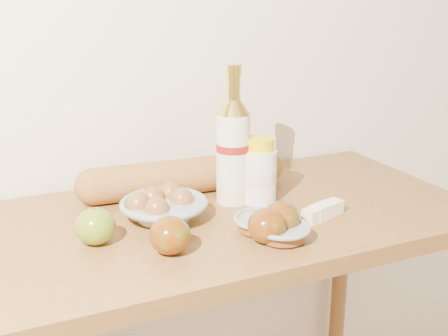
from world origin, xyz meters
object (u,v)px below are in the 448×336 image
(table, at_px, (219,261))
(bourbon_bottle, at_px, (233,148))
(egg_bowl, at_px, (163,207))
(cream_bottle, at_px, (260,173))
(baguette, at_px, (184,176))

(table, bearing_deg, bourbon_bottle, 42.27)
(bourbon_bottle, xyz_separation_m, egg_bowl, (-0.19, -0.03, -0.11))
(bourbon_bottle, relative_size, cream_bottle, 2.07)
(bourbon_bottle, bearing_deg, table, -137.96)
(baguette, bearing_deg, egg_bowl, -122.39)
(egg_bowl, xyz_separation_m, baguette, (0.10, 0.13, 0.02))
(bourbon_bottle, height_order, baguette, bourbon_bottle)
(egg_bowl, bearing_deg, baguette, 53.04)
(bourbon_bottle, xyz_separation_m, baguette, (-0.09, 0.10, -0.09))
(cream_bottle, height_order, baguette, cream_bottle)
(egg_bowl, height_order, baguette, baguette)
(cream_bottle, bearing_deg, bourbon_bottle, 162.51)
(table, distance_m, baguette, 0.23)
(table, bearing_deg, egg_bowl, 168.97)
(egg_bowl, bearing_deg, cream_bottle, 0.97)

